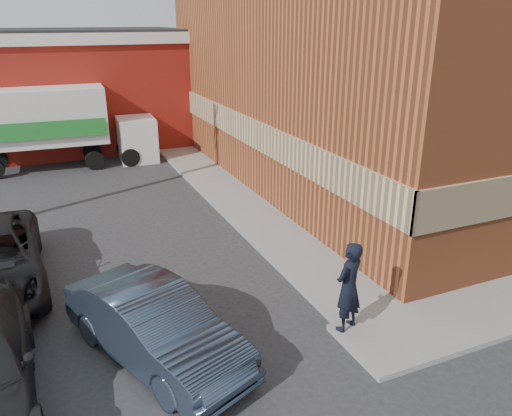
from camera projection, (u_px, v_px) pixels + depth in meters
name	position (u px, v px, depth m)	size (l,w,h in m)	color
ground	(347.00, 324.00, 10.60)	(90.00, 90.00, 0.00)	#28282B
brick_building	(409.00, 56.00, 19.82)	(14.25, 18.25, 9.36)	#A64F2A
sidewalk_west	(225.00, 192.00, 18.51)	(1.80, 18.00, 0.12)	gray
warehouse	(20.00, 89.00, 24.46)	(16.30, 8.30, 5.60)	maroon
man	(349.00, 287.00, 9.93)	(0.70, 0.46, 1.92)	black
sedan	(155.00, 326.00, 9.30)	(1.50, 4.30, 1.42)	#323E53
box_truck	(58.00, 122.00, 21.07)	(6.97, 2.40, 3.39)	white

